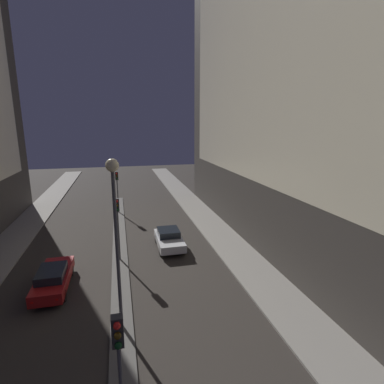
{
  "coord_description": "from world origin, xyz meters",
  "views": [
    {
      "loc": [
        0.27,
        -3.51,
        9.6
      ],
      "look_at": [
        5.98,
        19.65,
        4.11
      ],
      "focal_mm": 28.0,
      "sensor_mm": 36.0,
      "label": 1
    }
  ],
  "objects_px": {
    "car_right_lane": "(169,239)",
    "traffic_light_mid": "(117,215)",
    "traffic_light_near": "(119,355)",
    "car_left_lane": "(53,278)",
    "traffic_light_far": "(117,183)",
    "street_lamp": "(115,211)"
  },
  "relations": [
    {
      "from": "car_left_lane",
      "to": "traffic_light_mid",
      "type": "bearing_deg",
      "value": 37.99
    },
    {
      "from": "traffic_light_near",
      "to": "car_right_lane",
      "type": "bearing_deg",
      "value": 75.44
    },
    {
      "from": "street_lamp",
      "to": "car_left_lane",
      "type": "relative_size",
      "value": 1.68
    },
    {
      "from": "traffic_light_near",
      "to": "car_right_lane",
      "type": "height_order",
      "value": "traffic_light_near"
    },
    {
      "from": "traffic_light_near",
      "to": "traffic_light_mid",
      "type": "relative_size",
      "value": 1.0
    },
    {
      "from": "car_left_lane",
      "to": "street_lamp",
      "type": "bearing_deg",
      "value": -49.4
    },
    {
      "from": "car_left_lane",
      "to": "traffic_light_far",
      "type": "bearing_deg",
      "value": 75.67
    },
    {
      "from": "traffic_light_near",
      "to": "street_lamp",
      "type": "distance_m",
      "value": 6.26
    },
    {
      "from": "traffic_light_near",
      "to": "street_lamp",
      "type": "xyz_separation_m",
      "value": [
        0.0,
        5.76,
        2.45
      ]
    },
    {
      "from": "traffic_light_near",
      "to": "traffic_light_far",
      "type": "relative_size",
      "value": 1.0
    },
    {
      "from": "car_right_lane",
      "to": "street_lamp",
      "type": "bearing_deg",
      "value": -113.12
    },
    {
      "from": "car_right_lane",
      "to": "traffic_light_mid",
      "type": "bearing_deg",
      "value": -158.48
    },
    {
      "from": "traffic_light_mid",
      "to": "car_left_lane",
      "type": "relative_size",
      "value": 0.94
    },
    {
      "from": "traffic_light_mid",
      "to": "street_lamp",
      "type": "distance_m",
      "value": 7.83
    },
    {
      "from": "street_lamp",
      "to": "traffic_light_near",
      "type": "bearing_deg",
      "value": -90.0
    },
    {
      "from": "traffic_light_mid",
      "to": "car_right_lane",
      "type": "xyz_separation_m",
      "value": [
        3.82,
        1.51,
        -2.67
      ]
    },
    {
      "from": "traffic_light_far",
      "to": "car_left_lane",
      "type": "height_order",
      "value": "traffic_light_far"
    },
    {
      "from": "traffic_light_near",
      "to": "traffic_light_far",
      "type": "distance_m",
      "value": 25.15
    },
    {
      "from": "traffic_light_near",
      "to": "traffic_light_mid",
      "type": "height_order",
      "value": "same"
    },
    {
      "from": "traffic_light_near",
      "to": "car_left_lane",
      "type": "distance_m",
      "value": 11.22
    },
    {
      "from": "car_right_lane",
      "to": "traffic_light_near",
      "type": "bearing_deg",
      "value": -104.56
    },
    {
      "from": "traffic_light_mid",
      "to": "car_right_lane",
      "type": "bearing_deg",
      "value": 21.52
    }
  ]
}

